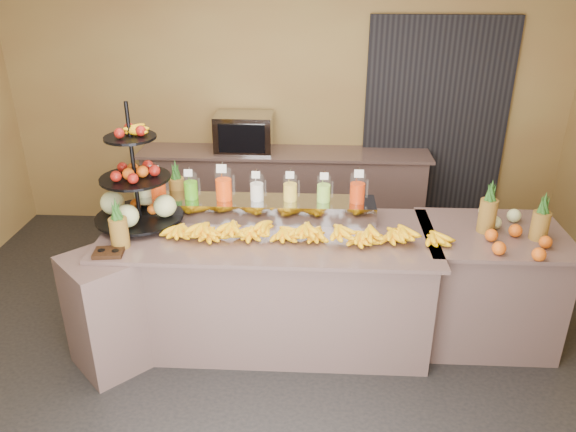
# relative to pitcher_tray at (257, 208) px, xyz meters

# --- Properties ---
(ground) EXTENTS (6.00, 6.00, 0.00)m
(ground) POSITION_rel_pitcher_tray_xyz_m (0.11, -0.58, -1.01)
(ground) COLOR black
(ground) RESTS_ON ground
(room_envelope) EXTENTS (6.04, 5.02, 2.82)m
(room_envelope) POSITION_rel_pitcher_tray_xyz_m (0.30, 0.21, 0.87)
(room_envelope) COLOR olive
(room_envelope) RESTS_ON ground
(buffet_counter) EXTENTS (2.75, 1.25, 0.93)m
(buffet_counter) POSITION_rel_pitcher_tray_xyz_m (-0.00, -0.32, -0.54)
(buffet_counter) COLOR gray
(buffet_counter) RESTS_ON ground
(right_counter) EXTENTS (1.08, 0.88, 0.93)m
(right_counter) POSITION_rel_pitcher_tray_xyz_m (1.81, -0.18, -0.54)
(right_counter) COLOR gray
(right_counter) RESTS_ON ground
(back_ledge) EXTENTS (3.10, 0.55, 0.93)m
(back_ledge) POSITION_rel_pitcher_tray_xyz_m (0.11, 1.67, -0.54)
(back_ledge) COLOR gray
(back_ledge) RESTS_ON ground
(pitcher_tray) EXTENTS (1.85, 0.30, 0.15)m
(pitcher_tray) POSITION_rel_pitcher_tray_xyz_m (0.00, 0.00, 0.00)
(pitcher_tray) COLOR gray
(pitcher_tray) RESTS_ON buffet_counter
(juice_pitcher_orange_a) EXTENTS (0.12, 0.13, 0.30)m
(juice_pitcher_orange_a) POSITION_rel_pitcher_tray_xyz_m (-0.78, -0.00, 0.18)
(juice_pitcher_orange_a) COLOR silver
(juice_pitcher_orange_a) RESTS_ON pitcher_tray
(juice_pitcher_green) EXTENTS (0.11, 0.12, 0.27)m
(juice_pitcher_green) POSITION_rel_pitcher_tray_xyz_m (-0.52, -0.00, 0.17)
(juice_pitcher_green) COLOR silver
(juice_pitcher_green) RESTS_ON pitcher_tray
(juice_pitcher_orange_b) EXTENTS (0.13, 0.14, 0.32)m
(juice_pitcher_orange_b) POSITION_rel_pitcher_tray_xyz_m (-0.26, -0.00, 0.18)
(juice_pitcher_orange_b) COLOR silver
(juice_pitcher_orange_b) RESTS_ON pitcher_tray
(juice_pitcher_milk) EXTENTS (0.11, 0.11, 0.26)m
(juice_pitcher_milk) POSITION_rel_pitcher_tray_xyz_m (-0.00, -0.00, 0.16)
(juice_pitcher_milk) COLOR silver
(juice_pitcher_milk) RESTS_ON pitcher_tray
(juice_pitcher_lemon) EXTENTS (0.11, 0.12, 0.27)m
(juice_pitcher_lemon) POSITION_rel_pitcher_tray_xyz_m (0.26, -0.00, 0.17)
(juice_pitcher_lemon) COLOR silver
(juice_pitcher_lemon) RESTS_ON pitcher_tray
(juice_pitcher_lime) EXTENTS (0.11, 0.11, 0.26)m
(juice_pitcher_lime) POSITION_rel_pitcher_tray_xyz_m (0.52, -0.00, 0.16)
(juice_pitcher_lime) COLOR silver
(juice_pitcher_lime) RESTS_ON pitcher_tray
(juice_pitcher_orange_c) EXTENTS (0.12, 0.13, 0.29)m
(juice_pitcher_orange_c) POSITION_rel_pitcher_tray_xyz_m (0.78, -0.00, 0.17)
(juice_pitcher_orange_c) COLOR silver
(juice_pitcher_orange_c) RESTS_ON pitcher_tray
(banana_heap) EXTENTS (2.09, 0.19, 0.17)m
(banana_heap) POSITION_rel_pitcher_tray_xyz_m (0.36, -0.35, 0.00)
(banana_heap) COLOR yellow
(banana_heap) RESTS_ON buffet_counter
(fruit_stand) EXTENTS (0.82, 0.82, 0.95)m
(fruit_stand) POSITION_rel_pitcher_tray_xyz_m (-0.86, -0.15, 0.17)
(fruit_stand) COLOR black
(fruit_stand) RESTS_ON buffet_counter
(condiment_caddy) EXTENTS (0.22, 0.17, 0.03)m
(condiment_caddy) POSITION_rel_pitcher_tray_xyz_m (-0.97, -0.67, -0.06)
(condiment_caddy) COLOR black
(condiment_caddy) RESTS_ON buffet_counter
(pineapple_left_a) EXTENTS (0.13, 0.13, 0.38)m
(pineapple_left_a) POSITION_rel_pitcher_tray_xyz_m (-0.92, -0.55, 0.06)
(pineapple_left_a) COLOR brown
(pineapple_left_a) RESTS_ON buffet_counter
(pineapple_left_b) EXTENTS (0.13, 0.13, 0.40)m
(pineapple_left_b) POSITION_rel_pitcher_tray_xyz_m (-0.68, 0.20, 0.07)
(pineapple_left_b) COLOR brown
(pineapple_left_b) RESTS_ON buffet_counter
(right_fruit_pile) EXTENTS (0.49, 0.46, 0.26)m
(right_fruit_pile) POSITION_rel_pitcher_tray_xyz_m (1.90, -0.32, 0.01)
(right_fruit_pile) COLOR brown
(right_fruit_pile) RESTS_ON right_counter
(oven_warmer) EXTENTS (0.60, 0.43, 0.40)m
(oven_warmer) POSITION_rel_pitcher_tray_xyz_m (-0.31, 1.67, 0.12)
(oven_warmer) COLOR gray
(oven_warmer) RESTS_ON back_ledge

